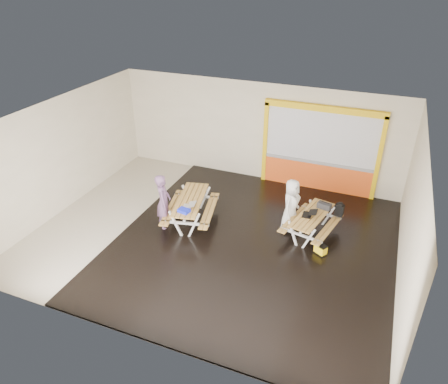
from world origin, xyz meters
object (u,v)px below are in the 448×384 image
at_px(dark_case, 289,228).
at_px(laptop_right, 309,214).
at_px(picnic_table_left, 191,205).
at_px(person_right, 291,204).
at_px(picnic_table_right, 312,219).
at_px(person_left, 164,202).
at_px(blue_pouch, 184,211).
at_px(backpack, 339,209).
at_px(fluke_bag, 321,249).
at_px(toolbox, 324,206).
at_px(laptop_left, 189,206).

bearing_deg(dark_case, laptop_right, -8.09).
distance_m(picnic_table_left, person_right, 2.96).
relative_size(picnic_table_right, person_right, 1.30).
relative_size(person_left, laptop_right, 4.25).
height_order(picnic_table_left, person_right, person_right).
height_order(picnic_table_right, blue_pouch, blue_pouch).
distance_m(picnic_table_left, laptop_right, 3.46).
distance_m(picnic_table_right, laptop_right, 0.25).
xyz_separation_m(picnic_table_right, blue_pouch, (-3.34, -1.35, 0.30)).
height_order(person_left, dark_case, person_left).
bearing_deg(laptop_right, backpack, 45.72).
height_order(picnic_table_left, fluke_bag, picnic_table_left).
distance_m(toolbox, fluke_bag, 1.40).
height_order(picnic_table_left, dark_case, picnic_table_left).
height_order(person_right, dark_case, person_right).
bearing_deg(person_left, picnic_table_left, -76.13).
bearing_deg(dark_case, person_right, 98.80).
xyz_separation_m(laptop_left, toolbox, (3.57, 1.54, -0.05)).
distance_m(picnic_table_right, backpack, 0.94).
distance_m(picnic_table_left, laptop_left, 0.54).
height_order(person_left, laptop_right, person_left).
bearing_deg(backpack, toolbox, -152.78).
distance_m(laptop_left, backpack, 4.36).
relative_size(person_left, toolbox, 4.14).
distance_m(person_right, blue_pouch, 3.12).
height_order(blue_pouch, backpack, blue_pouch).
bearing_deg(toolbox, person_left, -159.83).
relative_size(person_right, toolbox, 3.73).
xyz_separation_m(picnic_table_right, laptop_left, (-3.32, -1.09, 0.31)).
distance_m(laptop_right, toolbox, 0.63).
relative_size(person_right, laptop_left, 3.61).
bearing_deg(blue_pouch, dark_case, 26.33).
relative_size(picnic_table_right, person_left, 1.17).
bearing_deg(person_right, person_left, 120.40).
bearing_deg(fluke_bag, blue_pouch, -171.48).
bearing_deg(person_left, laptop_left, -111.29).
relative_size(picnic_table_left, laptop_left, 5.32).
bearing_deg(laptop_left, picnic_table_right, 18.16).
bearing_deg(dark_case, person_left, -161.84).
xyz_separation_m(picnic_table_right, fluke_bag, (0.44, -0.79, -0.38)).
height_order(backpack, dark_case, backpack).
height_order(picnic_table_left, person_left, person_left).
bearing_deg(person_left, blue_pouch, -130.56).
xyz_separation_m(blue_pouch, toolbox, (3.59, 1.80, -0.04)).
xyz_separation_m(toolbox, dark_case, (-0.88, -0.46, -0.70)).
xyz_separation_m(person_right, blue_pouch, (-2.67, -1.61, 0.09)).
xyz_separation_m(picnic_table_right, backpack, (0.66, 0.66, 0.11)).
xyz_separation_m(person_left, person_right, (3.43, 1.41, -0.09)).
bearing_deg(toolbox, backpack, 27.22).
xyz_separation_m(laptop_right, backpack, (0.73, 0.75, -0.12)).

